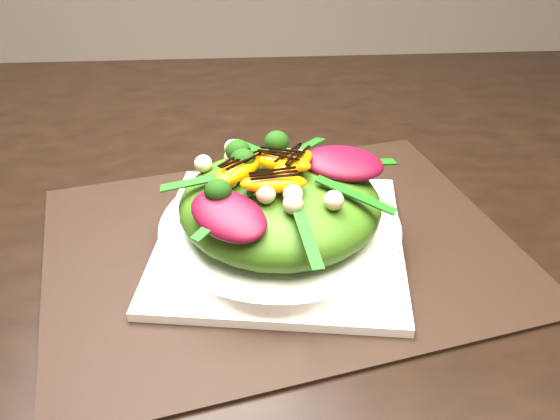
{
  "coord_description": "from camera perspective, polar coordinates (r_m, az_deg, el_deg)",
  "views": [
    {
      "loc": [
        -0.28,
        -0.64,
        1.13
      ],
      "look_at": [
        -0.25,
        -0.14,
        0.8
      ],
      "focal_mm": 38.0,
      "sensor_mm": 36.0,
      "label": 1
    }
  ],
  "objects": [
    {
      "name": "placemat",
      "position": [
        0.62,
        -0.0,
        -3.43
      ],
      "size": [
        0.55,
        0.46,
        0.0
      ],
      "primitive_type": "cube",
      "rotation": [
        0.0,
        0.0,
        0.23
      ],
      "color": "black",
      "rests_on": "dining_table"
    },
    {
      "name": "salad_bowl",
      "position": [
        0.61,
        -0.0,
        -1.88
      ],
      "size": [
        0.25,
        0.25,
        0.02
      ],
      "primitive_type": "cylinder",
      "rotation": [
        0.0,
        0.0,
        -0.0
      ],
      "color": "white",
      "rests_on": "plate_base"
    },
    {
      "name": "orange_segment",
      "position": [
        0.59,
        -0.52,
        5.01
      ],
      "size": [
        0.07,
        0.05,
        0.02
      ],
      "primitive_type": "ellipsoid",
      "rotation": [
        0.0,
        0.0,
        0.44
      ],
      "color": "orange",
      "rests_on": "lettuce_mound"
    },
    {
      "name": "broccoli_floret",
      "position": [
        0.6,
        -6.23,
        5.46
      ],
      "size": [
        0.04,
        0.04,
        0.04
      ],
      "primitive_type": "sphere",
      "rotation": [
        0.0,
        0.0,
        -0.02
      ],
      "color": "#15360A",
      "rests_on": "lettuce_mound"
    },
    {
      "name": "dining_table",
      "position": [
        0.8,
        17.18,
        2.26
      ],
      "size": [
        1.6,
        0.9,
        0.75
      ],
      "primitive_type": "cube",
      "color": "black",
      "rests_on": "floor"
    },
    {
      "name": "plate_base",
      "position": [
        0.62,
        0.0,
        -2.93
      ],
      "size": [
        0.28,
        0.28,
        0.01
      ],
      "primitive_type": "cube",
      "rotation": [
        0.0,
        0.0,
        -0.15
      ],
      "color": "white",
      "rests_on": "placemat"
    },
    {
      "name": "radicchio_leaf",
      "position": [
        0.6,
        6.16,
        4.49
      ],
      "size": [
        0.08,
        0.06,
        0.02
      ],
      "primitive_type": "ellipsoid",
      "rotation": [
        0.0,
        0.0,
        -0.04
      ],
      "color": "#4A0818",
      "rests_on": "lettuce_mound"
    },
    {
      "name": "balsamic_drizzle",
      "position": [
        0.58,
        -0.53,
        5.77
      ],
      "size": [
        0.04,
        0.02,
        0.0
      ],
      "primitive_type": "cube",
      "rotation": [
        0.0,
        0.0,
        0.44
      ],
      "color": "black",
      "rests_on": "orange_segment"
    },
    {
      "name": "macadamia_nut",
      "position": [
        0.55,
        4.25,
        2.09
      ],
      "size": [
        0.02,
        0.02,
        0.02
      ],
      "primitive_type": "sphere",
      "rotation": [
        0.0,
        0.0,
        -0.09
      ],
      "color": "beige",
      "rests_on": "lettuce_mound"
    },
    {
      "name": "lettuce_mound",
      "position": [
        0.59,
        -0.0,
        0.6
      ],
      "size": [
        0.23,
        0.23,
        0.07
      ],
      "primitive_type": "ellipsoid",
      "rotation": [
        0.0,
        0.0,
        0.14
      ],
      "color": "#365D11",
      "rests_on": "salad_bowl"
    }
  ]
}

